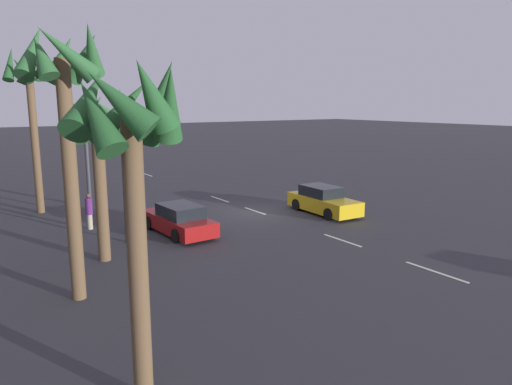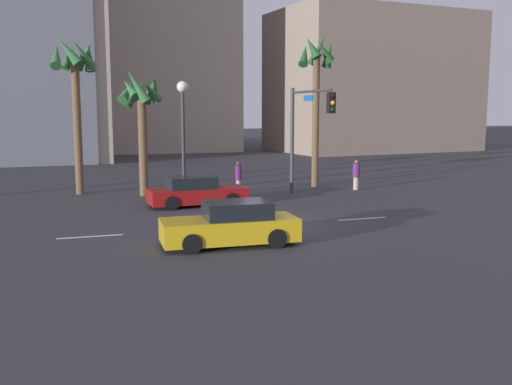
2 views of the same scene
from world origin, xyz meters
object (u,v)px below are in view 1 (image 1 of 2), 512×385
(car_2, at_px, (323,201))
(pedestrian_0, at_px, (70,189))
(car_0, at_px, (179,220))
(streetlamp, at_px, (123,146))
(palm_tree_1, at_px, (66,95))
(palm_tree_2, at_px, (29,94))
(palm_tree_3, at_px, (97,134))
(pedestrian_1, at_px, (89,210))
(traffic_signal, at_px, (120,142))
(palm_tree_0, at_px, (131,139))

(car_2, distance_m, pedestrian_0, 14.95)
(car_0, distance_m, streetlamp, 4.26)
(palm_tree_1, distance_m, palm_tree_2, 13.20)
(car_2, relative_size, palm_tree_1, 0.56)
(car_2, distance_m, palm_tree_1, 15.53)
(car_2, height_order, palm_tree_3, palm_tree_3)
(streetlamp, relative_size, palm_tree_3, 0.90)
(pedestrian_1, distance_m, palm_tree_3, 6.33)
(palm_tree_1, xyz_separation_m, palm_tree_2, (13.16, -1.06, 0.22))
(streetlamp, bearing_deg, traffic_signal, -17.01)
(palm_tree_0, bearing_deg, palm_tree_2, -3.80)
(pedestrian_0, bearing_deg, palm_tree_3, 173.06)
(car_2, xyz_separation_m, pedestrian_1, (3.64, 11.43, 0.24))
(car_0, bearing_deg, streetlamp, 91.77)
(palm_tree_1, distance_m, palm_tree_3, 3.76)
(pedestrian_0, xyz_separation_m, palm_tree_0, (-20.69, 3.28, 4.38))
(traffic_signal, relative_size, pedestrian_0, 3.33)
(palm_tree_3, bearing_deg, streetlamp, -39.63)
(pedestrian_0, distance_m, pedestrian_1, 6.72)
(pedestrian_0, xyz_separation_m, palm_tree_2, (-1.58, 2.01, 5.48))
(pedestrian_0, bearing_deg, car_0, -165.25)
(pedestrian_0, distance_m, palm_tree_1, 15.95)
(palm_tree_3, bearing_deg, car_2, -83.91)
(palm_tree_2, distance_m, palm_tree_3, 10.20)
(car_0, distance_m, traffic_signal, 6.64)
(car_2, relative_size, pedestrian_1, 2.64)
(palm_tree_1, bearing_deg, palm_tree_2, -4.59)
(palm_tree_1, bearing_deg, car_0, -48.18)
(palm_tree_0, relative_size, palm_tree_3, 1.04)
(traffic_signal, distance_m, palm_tree_1, 12.12)
(traffic_signal, bearing_deg, car_2, -125.81)
(palm_tree_3, bearing_deg, car_0, -64.10)
(streetlamp, distance_m, palm_tree_0, 11.47)
(car_0, relative_size, palm_tree_1, 0.56)
(palm_tree_3, bearing_deg, pedestrian_0, -6.94)
(pedestrian_1, bearing_deg, palm_tree_3, 171.08)
(streetlamp, distance_m, palm_tree_3, 2.50)
(palm_tree_1, bearing_deg, traffic_signal, -24.70)
(traffic_signal, relative_size, palm_tree_0, 0.82)
(pedestrian_0, relative_size, pedestrian_1, 0.97)
(pedestrian_1, distance_m, palm_tree_0, 14.89)
(car_2, bearing_deg, palm_tree_0, 126.34)
(traffic_signal, height_order, pedestrian_1, traffic_signal)
(car_0, xyz_separation_m, palm_tree_3, (-1.93, 3.97, 4.15))
(traffic_signal, xyz_separation_m, palm_tree_2, (2.35, 3.92, 2.53))
(palm_tree_0, xyz_separation_m, palm_tree_1, (5.95, -0.21, 0.89))
(traffic_signal, height_order, palm_tree_3, palm_tree_3)
(pedestrian_1, bearing_deg, streetlamp, -166.20)
(pedestrian_1, xyz_separation_m, palm_tree_3, (-4.95, 0.78, 3.87))
(traffic_signal, xyz_separation_m, palm_tree_1, (-10.81, 4.97, 2.31))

